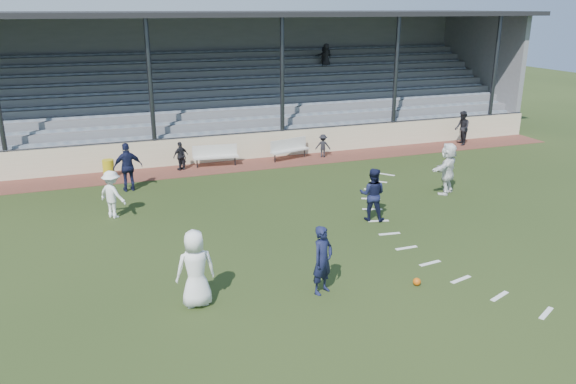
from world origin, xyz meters
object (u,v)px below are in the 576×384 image
at_px(football, 417,282).
at_px(player_white_lead, 196,269).
at_px(bench_right, 289,147).
at_px(bench_left, 215,154).
at_px(official, 462,128).
at_px(player_navy_lead, 323,260).
at_px(trash_bin, 109,168).

xyz_separation_m(football, player_white_lead, (-5.51, 0.93, 0.86)).
height_order(bench_right, player_white_lead, player_white_lead).
xyz_separation_m(bench_left, official, (12.90, -0.25, 0.31)).
bearing_deg(football, player_navy_lead, 168.52).
xyz_separation_m(trash_bin, official, (17.51, -0.05, 0.49)).
height_order(trash_bin, player_white_lead, player_white_lead).
bearing_deg(player_white_lead, trash_bin, -83.94).
relative_size(bench_right, player_white_lead, 1.06).
height_order(bench_left, trash_bin, bench_left).
relative_size(bench_left, trash_bin, 2.70).
bearing_deg(player_white_lead, official, -144.80).
height_order(bench_right, trash_bin, bench_right).
xyz_separation_m(player_white_lead, player_navy_lead, (3.07, -0.44, -0.07)).
relative_size(football, player_white_lead, 0.11).
relative_size(player_white_lead, player_navy_lead, 1.08).
bearing_deg(player_navy_lead, official, 14.18).
distance_m(bench_right, official, 9.39).
height_order(trash_bin, player_navy_lead, player_navy_lead).
bearing_deg(official, player_white_lead, -36.14).
xyz_separation_m(football, official, (10.55, 12.66, 0.79)).
xyz_separation_m(trash_bin, football, (6.95, -12.70, -0.29)).
bearing_deg(trash_bin, official, -0.15).
distance_m(bench_left, bench_right, 3.52).
xyz_separation_m(player_white_lead, official, (16.07, 11.72, -0.07)).
distance_m(player_navy_lead, official, 17.80).
xyz_separation_m(bench_left, player_white_lead, (-3.16, -11.97, 0.37)).
xyz_separation_m(bench_right, official, (9.38, -0.28, 0.31)).
relative_size(player_navy_lead, official, 1.02).
relative_size(trash_bin, official, 0.43).
height_order(player_white_lead, official, player_white_lead).
bearing_deg(football, bench_right, 84.83).
distance_m(football, player_navy_lead, 2.61).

